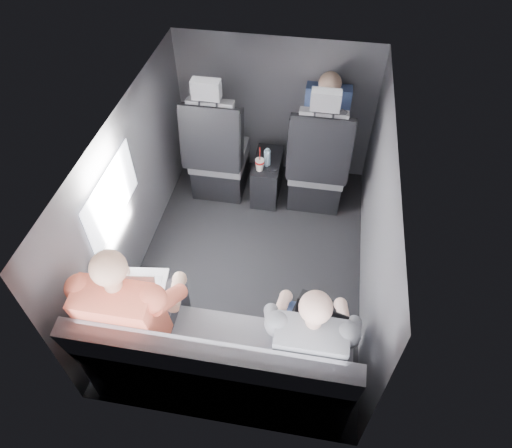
% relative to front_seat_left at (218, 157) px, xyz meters
% --- Properties ---
extents(floor, '(2.60, 2.60, 0.00)m').
position_rel_front_seat_left_xyz_m(floor, '(0.45, -0.84, -0.40)').
color(floor, black).
rests_on(floor, ground).
extents(ceiling, '(2.60, 2.60, 0.00)m').
position_rel_front_seat_left_xyz_m(ceiling, '(0.45, -0.84, 0.95)').
color(ceiling, '#B2B2AD').
rests_on(ceiling, panel_back).
extents(panel_left, '(0.02, 2.60, 1.35)m').
position_rel_front_seat_left_xyz_m(panel_left, '(-0.45, -0.84, 0.27)').
color(panel_left, '#56565B').
rests_on(panel_left, floor).
extents(panel_right, '(0.02, 2.60, 1.35)m').
position_rel_front_seat_left_xyz_m(panel_right, '(1.35, -0.84, 0.27)').
color(panel_right, '#56565B').
rests_on(panel_right, floor).
extents(panel_front, '(1.80, 0.02, 1.35)m').
position_rel_front_seat_left_xyz_m(panel_front, '(0.45, 0.46, 0.27)').
color(panel_front, '#56565B').
rests_on(panel_front, floor).
extents(panel_back, '(1.80, 0.02, 1.35)m').
position_rel_front_seat_left_xyz_m(panel_back, '(0.45, -2.14, 0.27)').
color(panel_back, '#56565B').
rests_on(panel_back, floor).
extents(side_window, '(0.02, 0.75, 0.42)m').
position_rel_front_seat_left_xyz_m(side_window, '(-0.43, -1.14, 0.50)').
color(side_window, white).
rests_on(side_window, panel_left).
extents(seatbelt, '(0.35, 0.11, 0.59)m').
position_rel_front_seat_left_xyz_m(seatbelt, '(0.90, -0.17, 0.40)').
color(seatbelt, black).
rests_on(seatbelt, front_seat_right).
extents(front_seat_left, '(0.52, 0.58, 1.26)m').
position_rel_front_seat_left_xyz_m(front_seat_left, '(0.00, 0.00, 0.00)').
color(front_seat_left, black).
rests_on(front_seat_left, floor).
extents(front_seat_right, '(0.52, 0.58, 1.26)m').
position_rel_front_seat_left_xyz_m(front_seat_right, '(0.90, 0.00, 0.00)').
color(front_seat_right, black).
rests_on(front_seat_right, floor).
extents(center_console, '(0.24, 0.48, 0.41)m').
position_rel_front_seat_left_xyz_m(center_console, '(0.45, 0.04, -0.20)').
color(center_console, black).
rests_on(center_console, floor).
extents(rear_bench, '(1.60, 0.57, 0.92)m').
position_rel_front_seat_left_xyz_m(rear_bench, '(0.45, -1.90, -0.09)').
color(rear_bench, '#58575C').
rests_on(rear_bench, floor).
extents(soda_cup, '(0.08, 0.08, 0.24)m').
position_rel_front_seat_left_xyz_m(soda_cup, '(0.40, -0.10, 0.06)').
color(soda_cup, white).
rests_on(soda_cup, center_console).
extents(water_bottle, '(0.06, 0.06, 0.17)m').
position_rel_front_seat_left_xyz_m(water_bottle, '(0.46, -0.03, 0.08)').
color(water_bottle, '#99BACF').
rests_on(water_bottle, center_console).
extents(laptop_white, '(0.34, 0.33, 0.24)m').
position_rel_front_seat_left_xyz_m(laptop_white, '(-0.13, -1.62, 0.23)').
color(laptop_white, white).
rests_on(laptop_white, passenger_rear_left).
extents(laptop_black, '(0.35, 0.35, 0.22)m').
position_rel_front_seat_left_xyz_m(laptop_black, '(1.02, -1.64, 0.23)').
color(laptop_black, black).
rests_on(laptop_black, passenger_rear_right).
extents(passenger_rear_left, '(0.54, 0.65, 1.28)m').
position_rel_front_seat_left_xyz_m(passenger_rear_left, '(-0.07, -1.81, 0.25)').
color(passenger_rear_left, '#36373C').
rests_on(passenger_rear_left, rear_bench).
extents(passenger_rear_right, '(0.48, 0.60, 1.19)m').
position_rel_front_seat_left_xyz_m(passenger_rear_right, '(0.97, -1.81, 0.21)').
color(passenger_rear_right, '#314A6D').
rests_on(passenger_rear_right, rear_bench).
extents(passenger_front_right, '(0.38, 0.38, 0.74)m').
position_rel_front_seat_left_xyz_m(passenger_front_right, '(0.92, 0.26, 0.34)').
color(passenger_front_right, '#314A6D').
rests_on(passenger_front_right, front_seat_right).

